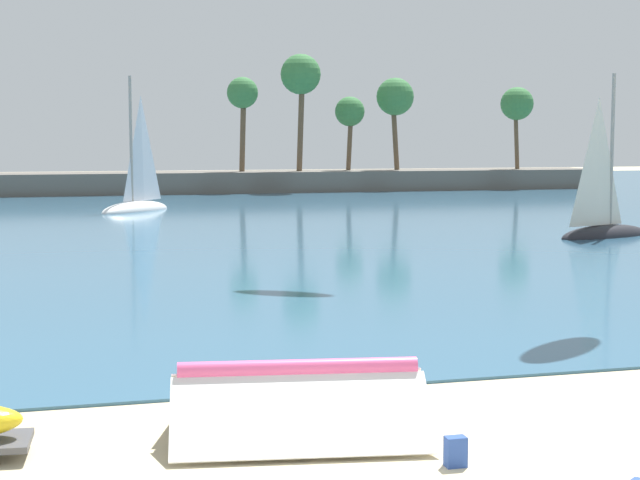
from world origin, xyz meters
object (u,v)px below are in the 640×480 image
object	(u,v)px
folded_kite	(298,387)
sailboat_near_shore	(137,198)
sailboat_toward_headland	(604,221)
backpack_spare	(455,452)

from	to	relation	value
folded_kite	sailboat_near_shore	bearing A→B (deg)	88.19
folded_kite	sailboat_toward_headland	bearing A→B (deg)	51.14
backpack_spare	sailboat_near_shore	distance (m)	50.79
sailboat_toward_headland	sailboat_near_shore	bearing A→B (deg)	131.34
folded_kite	sailboat_toward_headland	xyz separation A→B (m)	(21.28, 26.41, -0.00)
backpack_spare	sailboat_near_shore	size ratio (longest dim) A/B	0.05
folded_kite	sailboat_near_shore	size ratio (longest dim) A/B	0.47
sailboat_near_shore	sailboat_toward_headland	world-z (taller)	sailboat_near_shore
sailboat_near_shore	sailboat_toward_headland	bearing A→B (deg)	-48.66
backpack_spare	sailboat_toward_headland	size ratio (longest dim) A/B	0.05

